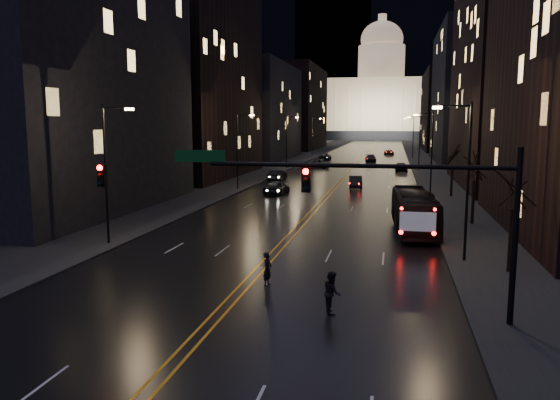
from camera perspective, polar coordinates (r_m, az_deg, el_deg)
The scene contains 37 objects.
ground at distance 23.99m, azimuth -5.77°, elevation -11.13°, with size 900.00×900.00×0.00m, color black.
road at distance 151.94m, azimuth 9.15°, elevation 5.05°, with size 20.00×320.00×0.02m, color black.
sidewalk_left at distance 153.21m, azimuth 3.90°, elevation 5.18°, with size 8.00×320.00×0.16m, color black.
sidewalk_right at distance 151.95m, azimuth 14.45°, elevation 4.92°, with size 8.00×320.00×0.16m, color black.
center_line at distance 151.94m, azimuth 9.15°, elevation 5.05°, with size 0.62×320.00×0.01m, color orange.
building_left_near at distance 51.84m, azimuth -21.26°, elevation 11.02°, with size 12.00×28.00×22.00m, color black.
building_left_mid at distance 80.79m, azimuth -8.70°, elevation 12.37°, with size 12.00×30.00×28.00m, color black.
building_left_far at distance 116.97m, azimuth -2.09°, elevation 9.15°, with size 12.00×34.00×20.00m, color black.
building_left_dist at distance 164.02m, azimuth 1.97°, elevation 9.55°, with size 12.00×40.00×24.00m, color black.
building_right_tall at distance 73.79m, azimuth 23.59°, elevation 16.12°, with size 12.00×30.00×38.00m, color black.
building_right_mid at distance 114.56m, azimuth 19.11°, elevation 10.24°, with size 12.00×34.00×26.00m, color black.
building_right_dist at distance 162.22m, azimuth 16.93°, elevation 8.87°, with size 12.00×40.00×22.00m, color black.
mountain_ridge at distance 406.97m, azimuth 16.95°, elevation 15.85°, with size 520.00×60.00×130.00m, color black.
capitol at distance 271.82m, azimuth 10.43°, elevation 9.94°, with size 90.00×50.00×58.50m.
traffic_signal at distance 21.78m, azimuth 9.02°, elevation 0.66°, with size 17.29×0.45×7.00m.
streetlamp_right_near at distance 31.94m, azimuth 18.74°, elevation 2.64°, with size 2.13×0.25×9.00m.
streetlamp_left_near at distance 36.32m, azimuth -17.53°, elevation 3.31°, with size 2.13×0.25×9.00m.
streetlamp_right_mid at distance 61.77m, azimuth 15.42°, elevation 5.23°, with size 2.13×0.25×9.00m.
streetlamp_left_mid at distance 64.14m, azimuth -4.33°, elevation 5.59°, with size 2.13×0.25×9.00m.
streetlamp_right_far at distance 91.70m, azimuth 14.26°, elevation 6.12°, with size 2.13×0.25×9.00m.
streetlamp_left_far at distance 93.32m, azimuth 0.79°, elevation 6.40°, with size 2.13×0.25×9.00m.
streetlamp_right_dist at distance 121.67m, azimuth 13.67°, elevation 6.57°, with size 2.13×0.25×9.00m.
streetlamp_left_dist at distance 122.89m, azimuth 3.47°, elevation 6.80°, with size 2.13×0.25×9.00m.
tree_right_near at distance 30.39m, azimuth 23.24°, elevation 1.10°, with size 2.40×2.40×6.65m.
tree_right_mid at distance 44.13m, azimuth 19.68°, elevation 3.27°, with size 2.40×2.40×6.65m.
tree_right_far at distance 59.98m, azimuth 17.61°, elevation 4.53°, with size 2.40×2.40×6.65m.
bus at distance 40.77m, azimuth 13.84°, elevation -1.14°, with size 2.52×10.77×3.00m, color black.
oncoming_car_a at distance 59.98m, azimuth -0.34°, elevation 1.32°, with size 1.87×4.65×1.58m, color black.
oncoming_car_b at distance 74.24m, azimuth -0.29°, elevation 2.60°, with size 1.58×4.52×1.49m, color black.
oncoming_car_c at distance 95.14m, azimuth 4.19°, elevation 3.82°, with size 2.62×5.68×1.58m, color black.
oncoming_car_d at distance 114.66m, azimuth 4.73°, elevation 4.54°, with size 2.17×5.34×1.55m, color black.
receding_car_a at distance 66.81m, azimuth 7.90°, elevation 1.88°, with size 1.53×4.38×1.44m, color black.
receding_car_b at distance 89.55m, azimuth 12.56°, elevation 3.39°, with size 1.91×4.74×1.61m, color black.
receding_car_c at distance 110.65m, azimuth 9.46°, elevation 4.31°, with size 2.11×5.19×1.51m, color black.
receding_car_d at distance 135.80m, azimuth 11.32°, elevation 4.91°, with size 2.19×4.75×1.32m, color black.
pedestrian_a at distance 26.66m, azimuth -1.31°, elevation -7.24°, with size 0.61×0.40×1.66m, color black.
pedestrian_b at distance 23.07m, azimuth 5.45°, elevation -9.58°, with size 0.87×0.48×1.78m, color black.
Camera 1 is at (6.90, -21.58, 7.90)m, focal length 35.00 mm.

